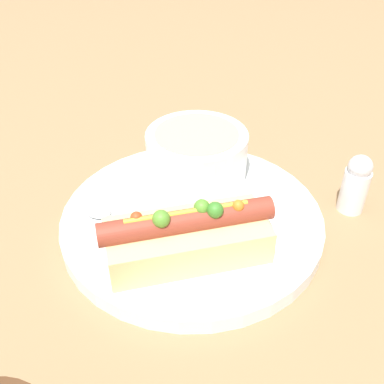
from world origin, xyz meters
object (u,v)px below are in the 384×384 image
at_px(soup_bowl, 199,153).
at_px(hot_dog, 188,236).
at_px(spoon, 113,219).
at_px(salt_shaker, 356,184).

bearing_deg(soup_bowl, hot_dog, -90.53).
distance_m(hot_dog, spoon, 0.10).
xyz_separation_m(soup_bowl, spoon, (-0.09, -0.10, -0.03)).
xyz_separation_m(spoon, salt_shaker, (0.27, 0.07, 0.01)).
relative_size(soup_bowl, spoon, 0.78).
bearing_deg(soup_bowl, salt_shaker, -9.35).
distance_m(spoon, salt_shaker, 0.28).
bearing_deg(hot_dog, spoon, 135.28).
bearing_deg(hot_dog, salt_shaker, 12.05).
xyz_separation_m(hot_dog, spoon, (-0.09, 0.04, -0.02)).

